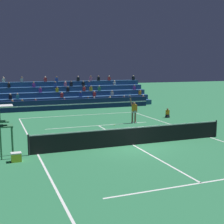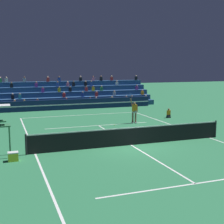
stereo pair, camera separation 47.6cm
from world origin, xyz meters
The scene contains 10 objects.
ground_plane centered at (0.00, 0.00, 0.00)m, with size 120.00×120.00×0.00m, color #2D7A4C.
court_lines centered at (0.00, 0.00, 0.00)m, with size 11.10×23.90×0.01m.
tennis_net centered at (0.00, 0.00, 0.54)m, with size 12.00×0.10×1.10m.
sponsor_banner_wall centered at (0.00, 16.01, 0.55)m, with size 18.00×0.26×1.10m.
bleacher_stand centered at (0.00, 19.81, 1.02)m, with size 20.40×4.75×3.38m.
umpire_chair centered at (-7.06, 0.00, 1.72)m, with size 0.76×0.84×2.67m.
ball_kid_courtside centered at (6.99, 7.80, 0.33)m, with size 0.30×0.36×0.84m.
tennis_player centered at (3.02, 6.39, 0.99)m, with size 0.88×0.34×2.50m.
tennis_ball centered at (1.16, 5.96, 0.03)m, with size 0.07×0.07×0.07m, color #C6DB33.
equipment_cooler centered at (-6.64, -0.88, 0.23)m, with size 0.50×0.38×0.45m.
Camera 2 is at (-7.08, -16.36, 4.62)m, focal length 50.00 mm.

